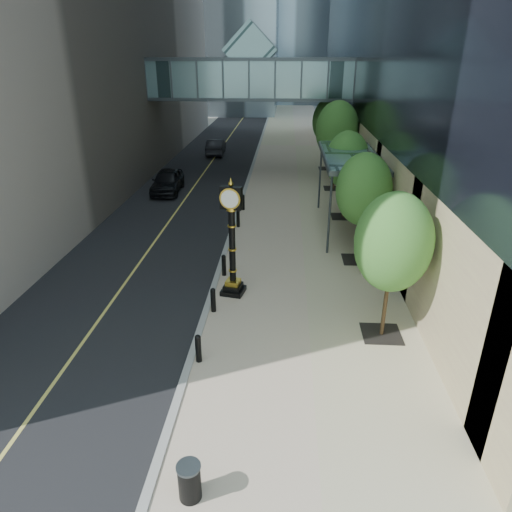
# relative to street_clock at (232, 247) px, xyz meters

# --- Properties ---
(ground) EXTENTS (320.00, 320.00, 0.00)m
(ground) POSITION_rel_street_clock_xyz_m (2.09, -5.75, -2.15)
(ground) COLOR gray
(ground) RESTS_ON ground
(road) EXTENTS (8.00, 180.00, 0.02)m
(road) POSITION_rel_street_clock_xyz_m (-4.91, 34.25, -2.14)
(road) COLOR black
(road) RESTS_ON ground
(sidewalk) EXTENTS (8.00, 180.00, 0.06)m
(sidewalk) POSITION_rel_street_clock_xyz_m (3.09, 34.25, -2.12)
(sidewalk) COLOR #B7A48D
(sidewalk) RESTS_ON ground
(curb) EXTENTS (0.25, 180.00, 0.07)m
(curb) POSITION_rel_street_clock_xyz_m (-0.91, 34.25, -2.12)
(curb) COLOR gray
(curb) RESTS_ON ground
(skywalk) EXTENTS (17.00, 4.20, 5.80)m
(skywalk) POSITION_rel_street_clock_xyz_m (-0.91, 22.25, 5.56)
(skywalk) COLOR #456A6E
(skywalk) RESTS_ON ground
(entrance_canopy) EXTENTS (3.00, 8.00, 4.38)m
(entrance_canopy) POSITION_rel_street_clock_xyz_m (5.57, 8.25, 2.04)
(entrance_canopy) COLOR #383F44
(entrance_canopy) RESTS_ON ground
(bollard_row) EXTENTS (0.20, 16.20, 0.90)m
(bollard_row) POSITION_rel_street_clock_xyz_m (-0.61, 3.25, -1.64)
(bollard_row) COLOR black
(bollard_row) RESTS_ON sidewalk
(street_trees) EXTENTS (3.08, 28.75, 6.34)m
(street_trees) POSITION_rel_street_clock_xyz_m (5.69, 11.99, 1.78)
(street_trees) COLOR black
(street_trees) RESTS_ON sidewalk
(street_clock) EXTENTS (1.07, 1.07, 4.83)m
(street_clock) POSITION_rel_street_clock_xyz_m (0.00, 0.00, 0.00)
(street_clock) COLOR black
(street_clock) RESTS_ON sidewalk
(trash_bin) EXTENTS (0.67, 0.67, 0.90)m
(trash_bin) POSITION_rel_street_clock_xyz_m (0.11, -9.75, -1.64)
(trash_bin) COLOR black
(trash_bin) RESTS_ON sidewalk
(pedestrian) EXTENTS (0.66, 0.47, 1.71)m
(pedestrian) POSITION_rel_street_clock_xyz_m (5.83, 2.08, -1.24)
(pedestrian) COLOR beige
(pedestrian) RESTS_ON sidewalk
(car_near) EXTENTS (2.18, 4.91, 1.64)m
(car_near) POSITION_rel_street_clock_xyz_m (-6.52, 15.17, -1.31)
(car_near) COLOR black
(car_near) RESTS_ON road
(car_far) EXTENTS (1.83, 4.73, 1.54)m
(car_far) POSITION_rel_street_clock_xyz_m (-4.97, 28.98, -1.36)
(car_far) COLOR black
(car_far) RESTS_ON road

